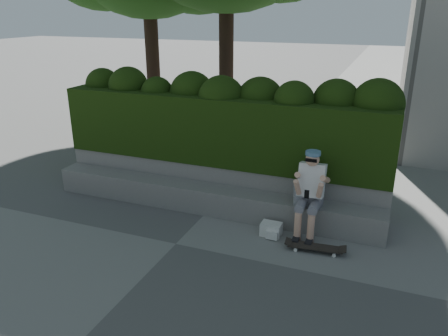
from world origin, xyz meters
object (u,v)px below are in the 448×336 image
at_px(backpack_plaid, 303,193).
at_px(person, 310,190).
at_px(skateboard, 315,247).
at_px(backpack_ground, 271,229).

bearing_deg(backpack_plaid, person, -51.38).
xyz_separation_m(person, backpack_plaid, (-0.13, 0.08, -0.10)).
relative_size(person, skateboard, 1.71).
relative_size(skateboard, backpack_plaid, 2.05).
bearing_deg(skateboard, backpack_plaid, 115.40).
relative_size(backpack_plaid, backpack_ground, 1.23).
height_order(person, skateboard, person).
relative_size(skateboard, backpack_ground, 2.53).
bearing_deg(person, backpack_ground, -153.05).
bearing_deg(person, skateboard, -66.70).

